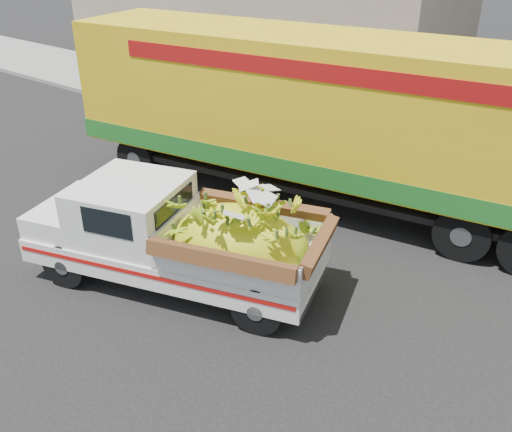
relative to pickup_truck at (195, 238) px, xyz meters
The scene contains 6 objects.
ground 2.50m from the pickup_truck, behind, with size 100.00×100.00×0.00m, color black.
curb 7.19m from the pickup_truck, 108.62° to the left, with size 60.00×0.25×0.15m, color gray.
sidewalk 9.19m from the pickup_truck, 104.41° to the left, with size 60.00×4.00×0.14m, color gray.
building_left 18.05m from the pickup_truck, 124.85° to the left, with size 18.00×6.00×5.00m, color gray.
pickup_truck is the anchor object (origin of this frame).
semi_trailer 4.46m from the pickup_truck, 92.15° to the left, with size 12.06×4.26×3.80m.
Camera 1 is at (8.41, -6.43, 5.97)m, focal length 40.00 mm.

